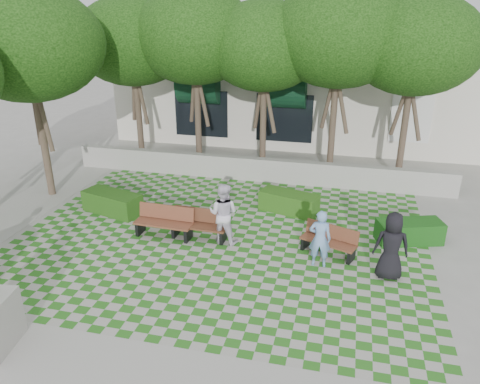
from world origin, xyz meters
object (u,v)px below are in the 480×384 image
(bench_east, at_px, (329,241))
(hedge_midright, at_px, (289,202))
(person_blue, at_px, (320,239))
(bench_mid, at_px, (200,225))
(hedge_east, at_px, (409,232))
(bench_west, at_px, (165,222))
(hedge_west, at_px, (112,203))
(person_dark, at_px, (391,246))
(person_white, at_px, (223,213))

(bench_east, relative_size, hedge_midright, 0.85)
(bench_east, height_order, person_blue, person_blue)
(bench_mid, bearing_deg, hedge_east, 13.53)
(bench_mid, xyz_separation_m, bench_west, (-1.07, -0.12, 0.02))
(bench_east, distance_m, hedge_west, 7.31)
(bench_west, xyz_separation_m, hedge_west, (-2.34, 1.17, -0.09))
(hedge_midright, bearing_deg, bench_east, -59.68)
(bench_east, bearing_deg, hedge_west, -167.99)
(hedge_west, relative_size, person_blue, 1.26)
(person_dark, relative_size, person_white, 0.99)
(hedge_midright, height_order, hedge_west, hedge_west)
(bench_mid, xyz_separation_m, person_white, (0.75, -0.07, 0.48))
(person_white, bearing_deg, bench_west, 6.82)
(person_blue, height_order, person_dark, person_dark)
(hedge_west, relative_size, person_white, 1.11)
(bench_west, height_order, hedge_east, bench_west)
(person_blue, xyz_separation_m, person_white, (-2.84, 0.69, 0.11))
(bench_east, height_order, bench_mid, bench_mid)
(bench_east, bearing_deg, bench_mid, -160.18)
(hedge_east, bearing_deg, hedge_midright, 161.19)
(bench_east, xyz_separation_m, bench_mid, (-3.82, 0.06, 0.03))
(bench_east, xyz_separation_m, hedge_midright, (-1.49, 2.55, -0.06))
(bench_mid, relative_size, person_dark, 0.95)
(person_dark, bearing_deg, person_white, -12.56)
(bench_east, distance_m, bench_west, 4.89)
(hedge_midright, relative_size, hedge_west, 0.96)
(hedge_midright, height_order, person_dark, person_dark)
(hedge_midright, xyz_separation_m, person_blue, (1.26, -3.25, 0.47))
(bench_east, distance_m, hedge_east, 2.59)
(person_blue, bearing_deg, hedge_west, -15.76)
(hedge_east, relative_size, hedge_midright, 0.97)
(hedge_midright, bearing_deg, hedge_west, -165.90)
(hedge_east, distance_m, hedge_west, 9.48)
(bench_mid, xyz_separation_m, hedge_east, (6.07, 1.21, -0.10))
(hedge_east, distance_m, person_blue, 3.21)
(hedge_east, bearing_deg, person_dark, -107.93)
(person_dark, bearing_deg, bench_mid, -11.82)
(bench_west, height_order, person_white, person_white)
(bench_west, bearing_deg, person_dark, -4.58)
(hedge_west, distance_m, person_white, 4.35)
(person_dark, xyz_separation_m, person_white, (-4.63, 0.85, 0.01))
(bench_west, height_order, person_dark, person_dark)
(person_white, bearing_deg, bench_east, -174.70)
(bench_mid, xyz_separation_m, hedge_midright, (2.33, 2.49, -0.09))
(person_blue, bearing_deg, bench_east, -109.12)
(person_white, bearing_deg, person_blue, 171.40)
(hedge_west, xyz_separation_m, person_dark, (8.79, -1.97, 0.55))
(hedge_midright, bearing_deg, person_dark, -48.14)
(bench_west, height_order, person_blue, person_blue)
(bench_mid, bearing_deg, person_dark, -7.47)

